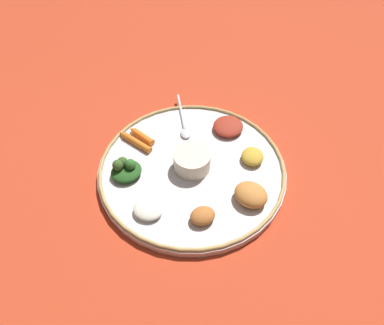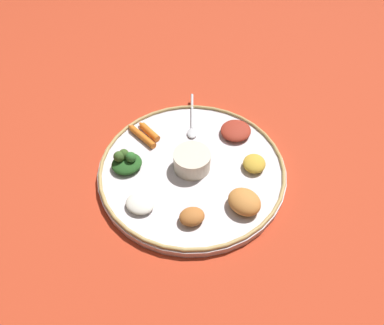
% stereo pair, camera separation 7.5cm
% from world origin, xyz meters
% --- Properties ---
extents(ground_plane, '(2.40, 2.40, 0.00)m').
position_xyz_m(ground_plane, '(0.00, 0.00, 0.00)').
color(ground_plane, '#B7381E').
extents(platter, '(0.42, 0.42, 0.02)m').
position_xyz_m(platter, '(0.00, 0.00, 0.01)').
color(platter, silver).
rests_on(platter, ground_plane).
extents(platter_rim, '(0.41, 0.41, 0.01)m').
position_xyz_m(platter_rim, '(0.00, 0.00, 0.02)').
color(platter_rim, tan).
rests_on(platter_rim, platter).
extents(center_bowl, '(0.08, 0.08, 0.04)m').
position_xyz_m(center_bowl, '(0.00, 0.00, 0.04)').
color(center_bowl, beige).
rests_on(center_bowl, platter).
extents(spoon, '(0.15, 0.10, 0.01)m').
position_xyz_m(spoon, '(0.12, -0.07, 0.02)').
color(spoon, silver).
rests_on(spoon, platter).
extents(greens_pile, '(0.07, 0.07, 0.04)m').
position_xyz_m(greens_pile, '(0.07, 0.12, 0.03)').
color(greens_pile, '#23511E').
rests_on(greens_pile, platter).
extents(carrot_near_spoon, '(0.08, 0.03, 0.02)m').
position_xyz_m(carrot_near_spoon, '(0.14, 0.04, 0.03)').
color(carrot_near_spoon, orange).
rests_on(carrot_near_spoon, platter).
extents(carrot_outer, '(0.10, 0.04, 0.02)m').
position_xyz_m(carrot_outer, '(0.14, 0.06, 0.03)').
color(carrot_outer, orange).
rests_on(carrot_outer, platter).
extents(mound_lentil_yellow, '(0.07, 0.07, 0.02)m').
position_xyz_m(mound_lentil_yellow, '(-0.07, -0.12, 0.03)').
color(mound_lentil_yellow, gold).
rests_on(mound_lentil_yellow, platter).
extents(mound_squash, '(0.08, 0.07, 0.03)m').
position_xyz_m(mound_squash, '(-0.14, -0.04, 0.03)').
color(mound_squash, '#C67A38').
rests_on(mound_squash, platter).
extents(mound_rice_white, '(0.08, 0.07, 0.02)m').
position_xyz_m(mound_rice_white, '(-0.04, 0.14, 0.03)').
color(mound_rice_white, silver).
rests_on(mound_rice_white, platter).
extents(mound_beet, '(0.10, 0.10, 0.02)m').
position_xyz_m(mound_beet, '(0.04, -0.14, 0.03)').
color(mound_beet, maroon).
rests_on(mound_beet, platter).
extents(mound_chickpea, '(0.05, 0.06, 0.03)m').
position_xyz_m(mound_chickpea, '(-0.12, 0.07, 0.03)').
color(mound_chickpea, '#B2662D').
rests_on(mound_chickpea, platter).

